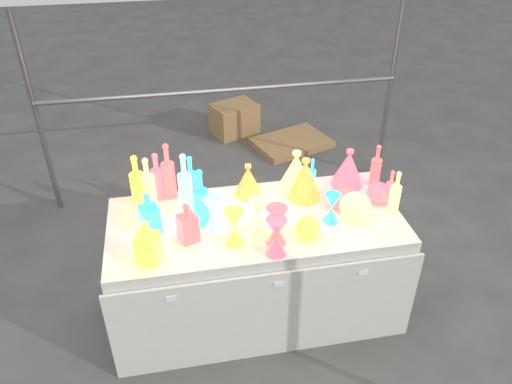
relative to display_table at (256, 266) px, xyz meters
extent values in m
plane|color=#5E5B57|center=(0.00, 0.01, -0.37)|extent=(80.00, 80.00, 0.00)
cylinder|color=gray|center=(-1.50, 1.51, 0.83)|extent=(0.04, 0.04, 2.40)
cylinder|color=gray|center=(1.50, 1.51, 0.83)|extent=(0.04, 0.04, 2.40)
cylinder|color=gray|center=(0.00, 1.48, 0.63)|extent=(3.00, 0.04, 0.04)
cube|color=silver|center=(0.00, 0.01, 0.00)|extent=(1.80, 0.80, 0.75)
cube|color=silver|center=(0.00, -0.41, -0.04)|extent=(1.84, 0.02, 0.68)
cube|color=white|center=(-0.55, -0.42, 0.23)|extent=(0.06, 0.00, 0.03)
cube|color=white|center=(0.05, -0.42, 0.23)|extent=(0.06, 0.00, 0.03)
cube|color=white|center=(0.55, -0.42, 0.23)|extent=(0.06, 0.00, 0.03)
cube|color=#A77A4B|center=(0.25, 2.66, -0.20)|extent=(0.57, 0.50, 0.35)
cube|color=#A77A4B|center=(0.81, 2.24, -0.34)|extent=(0.91, 0.77, 0.07)
camera|label=1|loc=(-0.46, -2.40, 2.21)|focal=35.00mm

